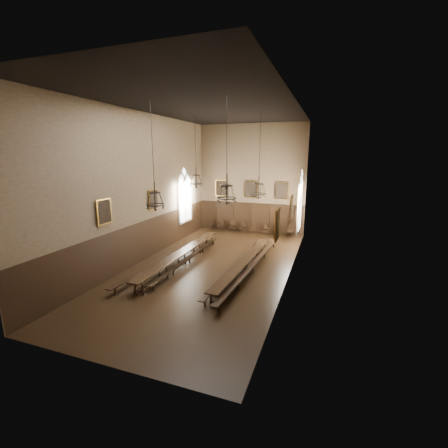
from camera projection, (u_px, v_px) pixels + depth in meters
The scene contains 33 objects.
floor at pixel (211, 267), 17.72m from camera, with size 9.00×18.00×0.02m, color black.
ceiling at pixel (209, 106), 15.70m from camera, with size 9.00×18.00×0.02m, color black.
wall_back at pixel (251, 179), 24.98m from camera, with size 9.00×0.02×9.00m, color #79664A.
wall_front at pixel (90, 227), 8.44m from camera, with size 9.00×0.02×9.00m, color #79664A.
wall_left at pixel (142, 189), 18.19m from camera, with size 0.02×18.00×9.00m, color #79664A.
wall_right at pixel (292, 195), 15.24m from camera, with size 0.02×18.00×9.00m, color #79664A.
wainscot_panelling at pixel (211, 247), 17.44m from camera, with size 9.00×18.00×2.50m, color black, non-canonical shape.
table_left at pixel (182, 258), 18.24m from camera, with size 0.70×9.78×0.76m.
table_right at pixel (244, 266), 16.94m from camera, with size 0.98×9.11×0.71m.
bench_left_outer at pixel (172, 258), 18.49m from camera, with size 1.02×10.63×0.48m.
bench_left_inner at pixel (190, 259), 18.37m from camera, with size 0.36×9.02×0.41m.
bench_right_inner at pixel (236, 265), 17.34m from camera, with size 0.38×10.10×0.45m.
bench_right_outer at pixel (253, 266), 17.01m from camera, with size 0.89×10.77×0.48m.
chair_0 at pixel (211, 227), 26.62m from camera, with size 0.41×0.41×0.87m.
chair_1 at pixel (222, 227), 26.31m from camera, with size 0.44×0.44×0.90m.
chair_2 at pixel (232, 228), 25.96m from camera, with size 0.51×0.51×1.01m.
chair_3 at pixel (243, 229), 25.67m from camera, with size 0.43×0.43×0.89m.
chair_5 at pixel (265, 231), 24.99m from camera, with size 0.49×0.49×0.87m.
chair_6 at pixel (278, 232), 24.72m from camera, with size 0.52×0.52×0.99m.
chair_7 at pixel (290, 233), 24.31m from camera, with size 0.43×0.43×0.92m.
chandelier_back_left at pixel (196, 179), 20.07m from camera, with size 0.89×0.89×4.56m.
chandelier_back_right at pixel (259, 189), 18.50m from camera, with size 0.93×0.93×5.01m.
chandelier_front_left at pixel (155, 198), 15.00m from camera, with size 0.93×0.93×5.11m.
chandelier_front_right at pixel (227, 192), 13.82m from camera, with size 0.90×0.90×4.62m.
portrait_back_0 at pixel (221, 188), 25.89m from camera, with size 1.10×0.12×1.40m.
portrait_back_1 at pixel (250, 189), 25.04m from camera, with size 1.10×0.12×1.40m.
portrait_back_2 at pixel (282, 190), 24.19m from camera, with size 1.10×0.12×1.40m.
portrait_left_0 at pixel (153, 199), 19.24m from camera, with size 0.12×1.00×1.30m.
portrait_left_1 at pixel (104, 212), 15.11m from camera, with size 0.12×1.00×1.30m.
portrait_right_0 at pixel (291, 207), 16.38m from camera, with size 0.12×1.00×1.30m.
portrait_right_1 at pixel (277, 225), 12.25m from camera, with size 0.12×1.00×1.30m.
window_right at pixel (300, 201), 20.56m from camera, with size 0.20×2.20×4.60m, color white, non-canonical shape.
window_left at pixel (185, 195), 23.46m from camera, with size 0.20×2.20×4.60m, color white, non-canonical shape.
Camera 1 is at (6.32, -15.47, 6.48)m, focal length 24.00 mm.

